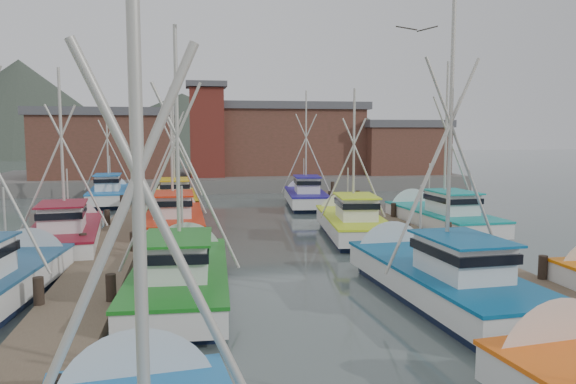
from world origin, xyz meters
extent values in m
plane|color=#485653|center=(0.00, 0.00, 0.00)|extent=(260.00, 260.00, 0.00)
cube|color=brown|center=(-7.00, 4.00, 0.20)|extent=(2.20, 46.00, 0.40)
cylinder|color=black|center=(-8.00, -2.00, 0.45)|extent=(0.30, 0.30, 1.50)
cylinder|color=black|center=(-8.00, 5.00, 0.45)|extent=(0.30, 0.30, 1.50)
cylinder|color=black|center=(-8.00, 12.00, 0.45)|extent=(0.30, 0.30, 1.50)
cylinder|color=black|center=(-8.00, 19.00, 0.45)|extent=(0.30, 0.30, 1.50)
cylinder|color=black|center=(-8.00, 26.00, 0.45)|extent=(0.30, 0.30, 1.50)
cylinder|color=black|center=(-6.00, -2.00, 0.45)|extent=(0.30, 0.30, 1.50)
cylinder|color=black|center=(-6.00, 5.00, 0.45)|extent=(0.30, 0.30, 1.50)
cylinder|color=black|center=(-6.00, 12.00, 0.45)|extent=(0.30, 0.30, 1.50)
cylinder|color=black|center=(-6.00, 19.00, 0.45)|extent=(0.30, 0.30, 1.50)
cylinder|color=black|center=(-6.00, 26.00, 0.45)|extent=(0.30, 0.30, 1.50)
cube|color=brown|center=(7.00, 4.00, 0.20)|extent=(2.20, 46.00, 0.40)
cylinder|color=black|center=(6.00, -2.00, 0.45)|extent=(0.30, 0.30, 1.50)
cylinder|color=black|center=(6.00, 5.00, 0.45)|extent=(0.30, 0.30, 1.50)
cylinder|color=black|center=(6.00, 12.00, 0.45)|extent=(0.30, 0.30, 1.50)
cylinder|color=black|center=(6.00, 19.00, 0.45)|extent=(0.30, 0.30, 1.50)
cylinder|color=black|center=(6.00, 26.00, 0.45)|extent=(0.30, 0.30, 1.50)
cylinder|color=black|center=(8.00, -2.00, 0.45)|extent=(0.30, 0.30, 1.50)
cylinder|color=black|center=(8.00, 5.00, 0.45)|extent=(0.30, 0.30, 1.50)
cylinder|color=black|center=(8.00, 12.00, 0.45)|extent=(0.30, 0.30, 1.50)
cylinder|color=black|center=(8.00, 19.00, 0.45)|extent=(0.30, 0.30, 1.50)
cylinder|color=black|center=(8.00, 26.00, 0.45)|extent=(0.30, 0.30, 1.50)
cube|color=slate|center=(0.00, 37.00, 0.60)|extent=(44.00, 16.00, 1.20)
cube|color=brown|center=(-11.00, 35.00, 3.95)|extent=(12.00, 8.00, 5.50)
cube|color=#525257|center=(-11.00, 35.00, 7.05)|extent=(12.72, 8.48, 0.70)
cube|color=brown|center=(6.00, 37.00, 4.30)|extent=(14.00, 9.00, 6.20)
cube|color=#525257|center=(6.00, 37.00, 7.75)|extent=(14.84, 9.54, 0.70)
cube|color=brown|center=(17.00, 34.00, 3.45)|extent=(8.00, 6.00, 4.50)
cube|color=#525257|center=(17.00, 34.00, 6.05)|extent=(8.48, 6.36, 0.70)
cube|color=maroon|center=(-2.00, 33.00, 5.20)|extent=(3.00, 3.00, 8.00)
cube|color=#525257|center=(-2.00, 33.00, 9.45)|extent=(3.60, 3.60, 0.50)
cone|color=#3B453A|center=(-40.00, 115.00, 0.00)|extent=(110.00, 110.00, 42.00)
cone|color=#3B453A|center=(-5.00, 130.00, 0.00)|extent=(140.00, 140.00, 30.00)
cone|color=#3B453A|center=(35.00, 120.00, 0.00)|extent=(90.00, 90.00, 24.00)
cylinder|color=#B7B4A8|center=(-4.17, -13.25, 4.41)|extent=(0.14, 0.14, 6.61)
cylinder|color=#B7B4A8|center=(-4.75, -13.32, 3.63)|extent=(2.37, 0.36, 5.17)
cylinder|color=#B7B4A8|center=(-3.58, -13.19, 3.63)|extent=(2.37, 0.36, 5.17)
cylinder|color=#B7B4A8|center=(-4.37, -11.43, 2.30)|extent=(0.08, 0.08, 2.56)
cone|color=silver|center=(3.56, -8.33, 0.55)|extent=(3.08, 1.44, 2.97)
cube|color=#0F1833|center=(-4.01, -1.04, 0.05)|extent=(2.85, 7.76, 0.70)
cube|color=silver|center=(-4.01, -1.04, 0.70)|extent=(3.24, 8.81, 0.80)
cube|color=#19781D|center=(-4.01, -1.04, 1.08)|extent=(3.33, 8.91, 0.10)
cone|color=silver|center=(-3.80, 3.30, 0.55)|extent=(2.77, 1.23, 2.72)
cube|color=silver|center=(-4.06, -2.08, 1.65)|extent=(1.88, 2.69, 1.10)
cube|color=black|center=(-4.06, -2.08, 1.88)|extent=(2.00, 2.95, 0.28)
cube|color=#19781D|center=(-4.06, -2.08, 2.24)|extent=(2.12, 3.13, 0.07)
cylinder|color=#B7B4A8|center=(-4.02, -1.21, 4.82)|extent=(0.13, 0.13, 7.43)
cylinder|color=#B7B4A8|center=(-4.57, -1.19, 3.94)|extent=(2.65, 0.22, 5.81)
cylinder|color=#B7B4A8|center=(-3.46, -1.24, 3.94)|extent=(2.65, 0.22, 5.81)
cylinder|color=#B7B4A8|center=(-3.93, 0.52, 2.30)|extent=(0.07, 0.07, 2.43)
cube|color=#0F1833|center=(4.13, -2.58, 0.05)|extent=(3.05, 8.05, 0.70)
cube|color=silver|center=(4.13, -2.58, 0.70)|extent=(3.46, 9.15, 0.80)
cube|color=#09578B|center=(4.13, -2.58, 1.08)|extent=(3.55, 9.25, 0.10)
cone|color=silver|center=(3.86, 1.91, 0.55)|extent=(2.87, 1.27, 2.81)
cube|color=silver|center=(4.20, -3.66, 1.65)|extent=(1.97, 2.80, 1.10)
cube|color=black|center=(4.20, -3.66, 1.88)|extent=(2.11, 3.08, 0.28)
cube|color=#09578B|center=(4.20, -3.66, 2.24)|extent=(2.23, 3.26, 0.07)
cylinder|color=#B7B4A8|center=(4.14, -2.76, 5.28)|extent=(0.13, 0.13, 8.36)
cylinder|color=#B7B4A8|center=(3.57, -2.79, 4.30)|extent=(2.98, 0.27, 6.53)
cylinder|color=#B7B4A8|center=(4.72, -2.72, 4.30)|extent=(2.98, 0.27, 6.53)
cylinder|color=#B7B4A8|center=(4.03, -0.96, 2.30)|extent=(0.08, 0.08, 2.51)
cone|color=silver|center=(-9.39, 3.45, 0.55)|extent=(2.68, 1.35, 2.58)
cylinder|color=#B7B4A8|center=(-9.66, 0.81, 2.30)|extent=(0.08, 0.08, 2.49)
cube|color=#0F1833|center=(-4.53, 10.97, 0.05)|extent=(2.69, 7.93, 0.70)
cube|color=silver|center=(-4.53, 10.97, 0.70)|extent=(3.05, 9.02, 0.80)
cube|color=red|center=(-4.53, 10.97, 1.08)|extent=(3.14, 9.11, 0.10)
cone|color=silver|center=(-4.60, 15.46, 0.55)|extent=(2.82, 1.14, 2.81)
cube|color=silver|center=(-4.52, 9.89, 1.65)|extent=(1.85, 2.72, 1.10)
cube|color=black|center=(-4.52, 9.89, 1.88)|extent=(1.97, 2.99, 0.28)
cube|color=red|center=(-4.52, 9.89, 2.24)|extent=(2.09, 3.17, 0.07)
cylinder|color=#B7B4A8|center=(-4.53, 10.79, 4.34)|extent=(0.13, 0.13, 6.47)
cylinder|color=#B7B4A8|center=(-5.11, 10.78, 3.58)|extent=(2.32, 0.13, 5.06)
cylinder|color=#B7B4A8|center=(-3.96, 10.80, 3.58)|extent=(2.32, 0.13, 5.06)
cylinder|color=#B7B4A8|center=(-4.56, 12.59, 2.30)|extent=(0.07, 0.07, 2.50)
cube|color=#0F1833|center=(4.41, 8.28, 0.05)|extent=(3.14, 7.44, 0.70)
cube|color=silver|center=(4.41, 8.28, 0.70)|extent=(3.57, 8.46, 0.80)
cube|color=#D0F11F|center=(4.41, 8.28, 1.08)|extent=(3.65, 8.55, 0.10)
cone|color=silver|center=(4.86, 12.36, 0.55)|extent=(2.67, 1.38, 2.57)
cube|color=silver|center=(4.30, 7.30, 1.65)|extent=(1.92, 2.63, 1.10)
cube|color=black|center=(4.30, 7.30, 1.88)|extent=(2.05, 2.89, 0.28)
cube|color=#D0F11F|center=(4.30, 7.30, 2.24)|extent=(2.18, 3.06, 0.07)
cylinder|color=#B7B4A8|center=(4.39, 8.11, 4.27)|extent=(0.13, 0.13, 6.34)
cylinder|color=#B7B4A8|center=(3.87, 8.17, 3.53)|extent=(2.27, 0.34, 4.96)
cylinder|color=#B7B4A8|center=(4.91, 8.05, 3.53)|extent=(2.27, 0.34, 4.96)
cylinder|color=#B7B4A8|center=(4.57, 9.74, 2.30)|extent=(0.07, 0.07, 2.29)
cube|color=#0F1833|center=(-9.22, 7.68, 0.05)|extent=(3.24, 7.77, 0.70)
cube|color=silver|center=(-9.22, 7.68, 0.70)|extent=(3.68, 8.83, 0.80)
cube|color=maroon|center=(-9.22, 7.68, 1.08)|extent=(3.77, 8.93, 0.10)
cone|color=silver|center=(-9.67, 11.95, 0.55)|extent=(2.78, 1.38, 2.68)
cube|color=silver|center=(-9.11, 6.66, 1.65)|extent=(1.99, 2.74, 1.10)
cube|color=black|center=(-9.11, 6.66, 1.88)|extent=(2.13, 3.01, 0.28)
cube|color=maroon|center=(-9.11, 6.66, 2.24)|extent=(2.26, 3.19, 0.07)
cylinder|color=#B7B4A8|center=(-9.20, 7.51, 4.61)|extent=(0.14, 0.14, 7.02)
cylinder|color=#B7B4A8|center=(-9.79, 7.45, 3.79)|extent=(2.51, 0.36, 5.49)
cylinder|color=#B7B4A8|center=(-8.61, 7.57, 3.79)|extent=(2.51, 0.36, 5.49)
cylinder|color=#B7B4A8|center=(-9.38, 9.22, 2.30)|extent=(0.08, 0.08, 2.58)
cube|color=#0F1833|center=(9.71, 9.26, 0.05)|extent=(2.87, 7.74, 0.70)
cube|color=silver|center=(9.71, 9.26, 0.70)|extent=(3.26, 8.79, 0.80)
cube|color=#0D8F8A|center=(9.71, 9.26, 1.08)|extent=(3.35, 8.88, 0.10)
cone|color=silver|center=(9.51, 13.59, 0.55)|extent=(2.79, 1.23, 2.74)
cube|color=silver|center=(9.76, 8.22, 1.65)|extent=(1.89, 2.68, 1.10)
cube|color=black|center=(9.76, 8.22, 1.88)|extent=(2.02, 2.95, 0.28)
cube|color=#0D8F8A|center=(9.76, 8.22, 2.24)|extent=(2.14, 3.13, 0.07)
cylinder|color=#B7B4A8|center=(9.72, 9.09, 5.03)|extent=(0.13, 0.13, 7.86)
cylinder|color=#B7B4A8|center=(9.14, 9.06, 4.11)|extent=(2.81, 0.23, 6.14)
cylinder|color=#B7B4A8|center=(10.30, 9.11, 4.11)|extent=(2.81, 0.23, 6.14)
cylinder|color=#B7B4A8|center=(9.64, 10.82, 2.30)|extent=(0.08, 0.08, 2.54)
cube|color=#0F1833|center=(-4.63, 19.39, 0.05)|extent=(2.74, 7.71, 0.70)
cube|color=silver|center=(-4.63, 19.39, 0.70)|extent=(3.11, 8.77, 0.80)
cube|color=gold|center=(-4.63, 19.39, 1.08)|extent=(3.20, 8.86, 0.10)
cone|color=silver|center=(-4.78, 23.73, 0.55)|extent=(2.75, 1.19, 2.71)
cube|color=silver|center=(-4.60, 18.35, 1.65)|extent=(1.84, 2.66, 1.10)
cube|color=black|center=(-4.60, 18.35, 1.88)|extent=(1.96, 2.92, 0.28)
cube|color=gold|center=(-4.60, 18.35, 2.24)|extent=(2.08, 3.10, 0.07)
cylinder|color=#B7B4A8|center=(-4.63, 19.22, 4.70)|extent=(0.13, 0.13, 7.21)
cylinder|color=#B7B4A8|center=(-5.18, 19.20, 3.86)|extent=(2.58, 0.18, 5.63)
cylinder|color=#B7B4A8|center=(-4.07, 19.24, 3.86)|extent=(2.58, 0.18, 5.63)
cylinder|color=#B7B4A8|center=(-4.69, 20.95, 2.30)|extent=(0.07, 0.07, 2.42)
cube|color=#0F1833|center=(4.46, 20.00, 0.05)|extent=(2.87, 6.93, 0.70)
cube|color=silver|center=(4.46, 20.00, 0.70)|extent=(3.27, 7.87, 0.80)
cube|color=navy|center=(4.46, 20.00, 1.08)|extent=(3.35, 7.96, 0.10)
cone|color=silver|center=(4.86, 23.81, 0.55)|extent=(2.49, 1.34, 2.39)
cube|color=silver|center=(4.37, 19.09, 1.65)|extent=(1.77, 2.44, 1.10)
cube|color=black|center=(4.37, 19.09, 1.88)|extent=(1.90, 2.68, 0.28)
cube|color=navy|center=(4.37, 19.09, 2.24)|extent=(2.01, 2.85, 0.07)
cylinder|color=#B7B4A8|center=(4.45, 19.85, 4.63)|extent=(0.12, 0.12, 7.06)
cylinder|color=#B7B4A8|center=(3.96, 19.90, 3.80)|extent=(2.51, 0.34, 5.52)
cylinder|color=#B7B4A8|center=(4.93, 19.80, 3.80)|extent=(2.51, 0.34, 5.52)
cylinder|color=#B7B4A8|center=(4.60, 21.37, 2.30)|extent=(0.07, 0.07, 2.14)
cube|color=#0F1833|center=(-9.51, 24.21, 0.05)|extent=(2.69, 7.17, 0.70)
cube|color=silver|center=(-9.51, 24.21, 0.70)|extent=(3.05, 8.14, 0.80)
cube|color=blue|center=(-9.51, 24.21, 1.08)|extent=(3.14, 8.23, 0.10)
cone|color=silver|center=(-9.74, 28.21, 0.55)|extent=(2.56, 1.24, 2.50)
cube|color=silver|center=(-9.45, 23.25, 1.65)|extent=(1.75, 2.49, 1.10)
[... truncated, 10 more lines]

